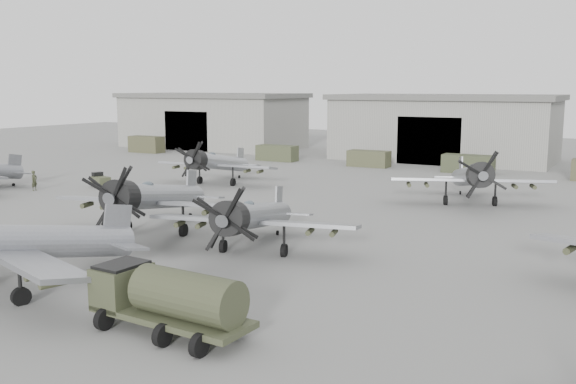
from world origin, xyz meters
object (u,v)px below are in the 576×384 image
Objects in this scene: tug_trailer at (108,184)px; aircraft_far_1 at (471,177)px; aircraft_mid_1 at (153,198)px; aircraft_mid_2 at (252,217)px; ground_crew at (34,181)px; aircraft_far_0 at (215,162)px; fuel_tanker at (168,296)px.

aircraft_far_1 is at bearing 33.22° from tug_trailer.
aircraft_mid_1 is 8.58m from aircraft_mid_2.
aircraft_mid_2 is 1.69× the size of tug_trailer.
aircraft_mid_2 is 32.10m from ground_crew.
fuel_tanker is at bearing -63.99° from aircraft_far_0.
aircraft_far_0 is 1.79× the size of fuel_tanker.
aircraft_far_1 is (7.24, 22.09, 0.14)m from aircraft_mid_2.
aircraft_mid_2 is 28.66m from tug_trailer.
aircraft_mid_1 is 1.10× the size of aircraft_mid_2.
aircraft_far_0 reaches higher than tug_trailer.
tug_trailer is 3.86× the size of ground_crew.
aircraft_far_1 is 6.78× the size of ground_crew.
aircraft_far_0 is (-17.75, 21.09, 0.01)m from aircraft_mid_2.
aircraft_mid_1 is at bearing 157.79° from aircraft_mid_2.
aircraft_far_0 is at bearing 159.80° from aircraft_far_1.
ground_crew is at bearing 148.11° from aircraft_mid_2.
ground_crew is at bearing 150.61° from fuel_tanker.
tug_trailer is at bearing 141.16° from fuel_tanker.
fuel_tanker is (12.08, -13.02, -0.96)m from aircraft_mid_1.
fuel_tanker reaches higher than ground_crew.
tug_trailer is at bearing -64.27° from ground_crew.
fuel_tanker is 3.68× the size of ground_crew.
aircraft_mid_1 reaches higher than fuel_tanker.
aircraft_far_0 is at bearing 125.93° from fuel_tanker.
aircraft_mid_1 is 1.06× the size of aircraft_far_1.
aircraft_mid_2 reaches higher than ground_crew.
aircraft_mid_2 is 1.78× the size of fuel_tanker.
aircraft_mid_2 reaches higher than fuel_tanker.
aircraft_far_1 is at bearing -82.41° from ground_crew.
aircraft_far_1 is at bearing 57.79° from aircraft_mid_2.
tug_trailer is (-16.56, 12.60, -1.93)m from aircraft_mid_1.
ground_crew is at bearing -125.00° from tug_trailer.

